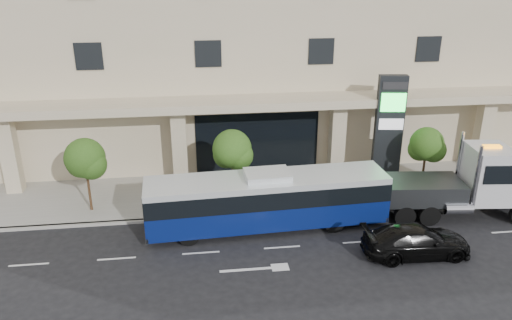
{
  "coord_description": "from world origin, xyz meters",
  "views": [
    {
      "loc": [
        -4.01,
        -22.51,
        13.1
      ],
      "look_at": [
        -0.85,
        2.0,
        3.32
      ],
      "focal_mm": 35.0,
      "sensor_mm": 36.0,
      "label": 1
    }
  ],
  "objects_px": {
    "city_bus": "(267,199)",
    "signage_pylon": "(389,129)",
    "black_sedan": "(416,241)",
    "tow_truck": "(469,185)"
  },
  "relations": [
    {
      "from": "tow_truck",
      "to": "signage_pylon",
      "type": "relative_size",
      "value": 1.47
    },
    {
      "from": "city_bus",
      "to": "black_sedan",
      "type": "distance_m",
      "value": 7.64
    },
    {
      "from": "black_sedan",
      "to": "signage_pylon",
      "type": "xyz_separation_m",
      "value": [
        1.6,
        8.4,
        2.84
      ]
    },
    {
      "from": "tow_truck",
      "to": "signage_pylon",
      "type": "xyz_separation_m",
      "value": [
        -2.87,
        4.86,
        1.74
      ]
    },
    {
      "from": "signage_pylon",
      "to": "black_sedan",
      "type": "bearing_deg",
      "value": -92.86
    },
    {
      "from": "tow_truck",
      "to": "city_bus",
      "type": "bearing_deg",
      "value": -174.49
    },
    {
      "from": "signage_pylon",
      "to": "city_bus",
      "type": "bearing_deg",
      "value": -142.02
    },
    {
      "from": "city_bus",
      "to": "black_sedan",
      "type": "xyz_separation_m",
      "value": [
        6.68,
        -3.6,
        -0.87
      ]
    },
    {
      "from": "city_bus",
      "to": "signage_pylon",
      "type": "relative_size",
      "value": 1.87
    },
    {
      "from": "city_bus",
      "to": "signage_pylon",
      "type": "xyz_separation_m",
      "value": [
        8.28,
        4.79,
        1.97
      ]
    }
  ]
}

